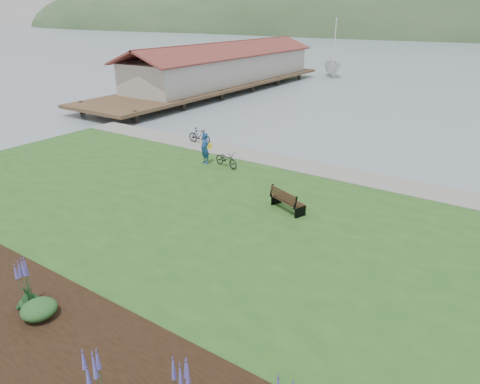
# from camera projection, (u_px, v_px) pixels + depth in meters

# --- Properties ---
(ground) EXTENTS (600.00, 600.00, 0.00)m
(ground) POSITION_uv_depth(u_px,v_px,m) (229.00, 215.00, 19.41)
(ground) COLOR gray
(ground) RESTS_ON ground
(lawn) EXTENTS (34.00, 20.00, 0.40)m
(lawn) POSITION_uv_depth(u_px,v_px,m) (201.00, 228.00, 17.80)
(lawn) COLOR #26531D
(lawn) RESTS_ON ground
(shoreline_path) EXTENTS (34.00, 2.20, 0.03)m
(shoreline_path) POSITION_uv_depth(u_px,v_px,m) (298.00, 165.00, 24.53)
(shoreline_path) COLOR gray
(shoreline_path) RESTS_ON lawn
(garden_bed) EXTENTS (24.00, 4.40, 0.04)m
(garden_bed) POSITION_uv_depth(u_px,v_px,m) (96.00, 378.00, 10.20)
(garden_bed) COLOR black
(garden_bed) RESTS_ON lawn
(pier_pavilion) EXTENTS (8.00, 36.00, 5.40)m
(pier_pavilion) POSITION_uv_depth(u_px,v_px,m) (225.00, 67.00, 49.72)
(pier_pavilion) COLOR #4C3826
(pier_pavilion) RESTS_ON ground
(park_bench) EXTENTS (1.82, 1.28, 1.05)m
(park_bench) POSITION_uv_depth(u_px,v_px,m) (286.00, 200.00, 18.68)
(park_bench) COLOR black
(park_bench) RESTS_ON lawn
(person) EXTENTS (0.89, 0.74, 2.11)m
(person) POSITION_uv_depth(u_px,v_px,m) (205.00, 146.00, 24.43)
(person) COLOR navy
(person) RESTS_ON lawn
(bicycle_a) EXTENTS (1.00, 1.83, 0.91)m
(bicycle_a) POSITION_uv_depth(u_px,v_px,m) (226.00, 159.00, 24.08)
(bicycle_a) COLOR black
(bicycle_a) RESTS_ON lawn
(bicycle_b) EXTENTS (0.59, 1.75, 1.04)m
(bicycle_b) POSITION_uv_depth(u_px,v_px,m) (199.00, 136.00, 28.40)
(bicycle_b) COLOR black
(bicycle_b) RESTS_ON lawn
(sailboat) EXTENTS (13.13, 13.19, 25.12)m
(sailboat) POSITION_uv_depth(u_px,v_px,m) (332.00, 76.00, 61.48)
(sailboat) COLOR silver
(sailboat) RESTS_ON ground
(pannier) EXTENTS (0.28, 0.34, 0.31)m
(pannier) POSITION_uv_depth(u_px,v_px,m) (209.00, 146.00, 27.41)
(pannier) COLOR yellow
(pannier) RESTS_ON lawn
(echium_4) EXTENTS (0.62, 0.62, 1.96)m
(echium_4) POSITION_uv_depth(u_px,v_px,m) (25.00, 283.00, 12.35)
(echium_4) COLOR #133519
(echium_4) RESTS_ON garden_bed
(shrub_0) EXTENTS (1.00, 1.00, 0.50)m
(shrub_0) POSITION_uv_depth(u_px,v_px,m) (39.00, 309.00, 12.16)
(shrub_0) COLOR #1E4C21
(shrub_0) RESTS_ON garden_bed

